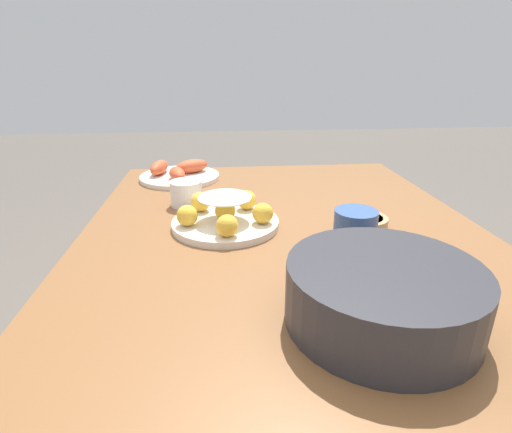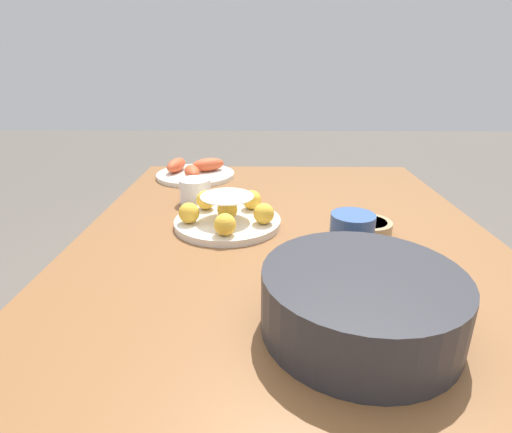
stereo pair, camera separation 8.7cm
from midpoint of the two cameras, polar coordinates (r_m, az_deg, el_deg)
name	(u,v)px [view 2 (the right image)]	position (r m, az deg, el deg)	size (l,w,h in m)	color
dining_table	(286,283)	(0.90, 7.09, -9.53)	(1.28, 0.91, 0.75)	brown
cake_plate	(227,214)	(0.92, -1.40, 0.24)	(0.25, 0.25, 0.08)	silver
serving_bowl	(361,299)	(0.59, 18.97, -11.24)	(0.28, 0.28, 0.09)	#2D2D33
sauce_bowl	(368,227)	(0.93, 18.28, -1.45)	(0.11, 0.11, 0.03)	tan
seafood_platter	(195,172)	(1.32, -6.89, 6.36)	(0.25, 0.25, 0.06)	silver
cup_near	(195,191)	(1.07, -6.38, 3.58)	(0.08, 0.08, 0.07)	white
cup_far	(351,236)	(0.80, 16.55, -2.70)	(0.08, 0.08, 0.09)	#38568E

